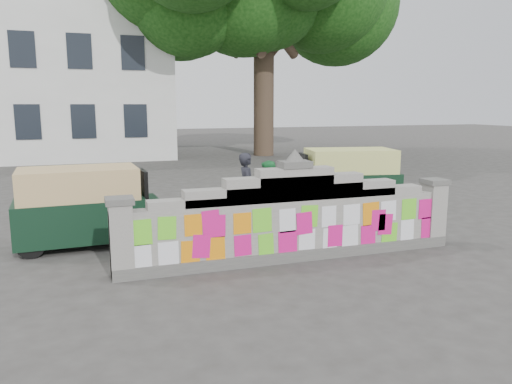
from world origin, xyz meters
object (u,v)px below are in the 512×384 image
cyclist_bike (247,214)px  rickshaw_right (347,178)px  cyclist_rider (247,200)px  rickshaw_left (84,205)px  pedestrian (269,195)px

cyclist_bike → rickshaw_right: size_ratio=0.58×
cyclist_rider → rickshaw_right: bearing=-53.7°
rickshaw_left → rickshaw_right: 6.93m
cyclist_bike → pedestrian: size_ratio=1.12×
cyclist_bike → rickshaw_left: bearing=93.3°
rickshaw_left → rickshaw_right: rickshaw_right is taller
cyclist_bike → pedestrian: 0.86m
rickshaw_left → pedestrian: bearing=-0.5°
cyclist_rider → rickshaw_right: 3.91m
pedestrian → rickshaw_right: (2.78, 1.39, 0.06)m
rickshaw_left → rickshaw_right: size_ratio=0.96×
cyclist_rider → rickshaw_left: (-3.31, 0.29, 0.05)m
cyclist_rider → rickshaw_left: 3.32m
pedestrian → rickshaw_right: rickshaw_right is taller
rickshaw_right → pedestrian: bearing=38.0°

